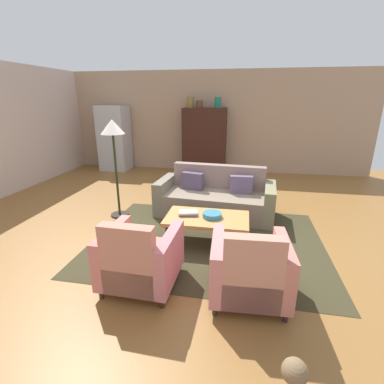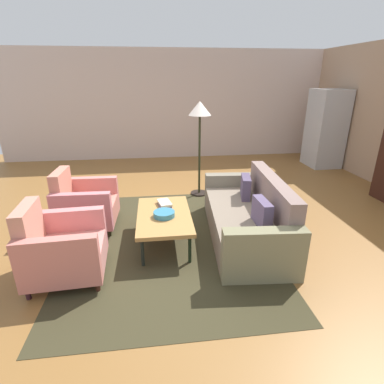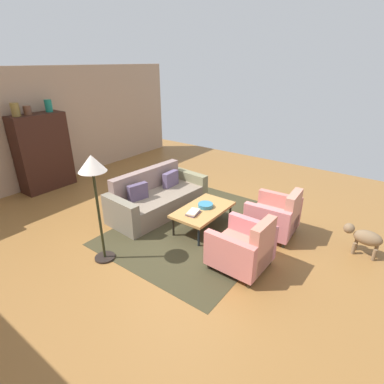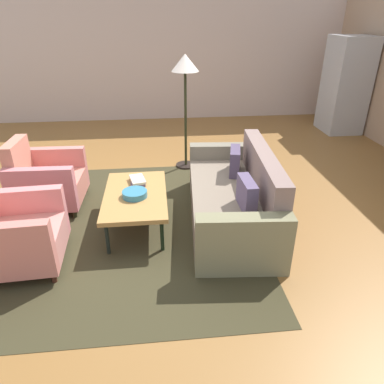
% 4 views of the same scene
% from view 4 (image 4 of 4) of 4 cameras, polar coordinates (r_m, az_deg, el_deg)
% --- Properties ---
extents(ground_plane, '(10.30, 10.30, 0.00)m').
position_cam_4_polar(ground_plane, '(4.57, -5.49, -2.46)').
color(ground_plane, olive).
extents(wall_left, '(0.12, 8.58, 2.80)m').
position_cam_4_polar(wall_left, '(8.29, -6.56, 21.18)').
color(wall_left, beige).
rests_on(wall_left, ground).
extents(area_rug, '(3.40, 2.60, 0.01)m').
position_cam_4_polar(area_rug, '(4.24, -8.10, -5.15)').
color(area_rug, '#39341F').
rests_on(area_rug, ground).
extents(couch, '(2.16, 1.06, 0.86)m').
position_cam_4_polar(couch, '(4.18, 7.36, -1.05)').
color(couch, '#7E6D5C').
rests_on(couch, ground).
extents(coffee_table, '(1.20, 0.70, 0.42)m').
position_cam_4_polar(coffee_table, '(4.05, -9.14, -0.70)').
color(coffee_table, black).
rests_on(coffee_table, ground).
extents(armchair_left, '(0.82, 0.82, 0.88)m').
position_cam_4_polar(armchair_left, '(4.82, -22.79, 1.63)').
color(armchair_left, '#372B20').
rests_on(armchair_left, ground).
extents(armchair_right, '(0.84, 0.84, 0.88)m').
position_cam_4_polar(armchair_right, '(3.82, -27.27, -6.19)').
color(armchair_right, '#371E13').
rests_on(armchair_right, ground).
extents(fruit_bowl, '(0.28, 0.28, 0.07)m').
position_cam_4_polar(fruit_bowl, '(3.96, -9.26, -0.29)').
color(fruit_bowl, teal).
rests_on(fruit_bowl, coffee_table).
extents(book_stack, '(0.30, 0.21, 0.06)m').
position_cam_4_polar(book_stack, '(4.28, -8.79, 1.86)').
color(book_stack, '#5C4762').
rests_on(book_stack, coffee_table).
extents(refrigerator, '(0.80, 0.73, 1.85)m').
position_cam_4_polar(refrigerator, '(7.99, 23.57, 15.53)').
color(refrigerator, '#B7BABF').
rests_on(refrigerator, ground).
extents(floor_lamp, '(0.40, 0.40, 1.72)m').
position_cam_4_polar(floor_lamp, '(5.37, -1.11, 18.56)').
color(floor_lamp, black).
rests_on(floor_lamp, ground).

